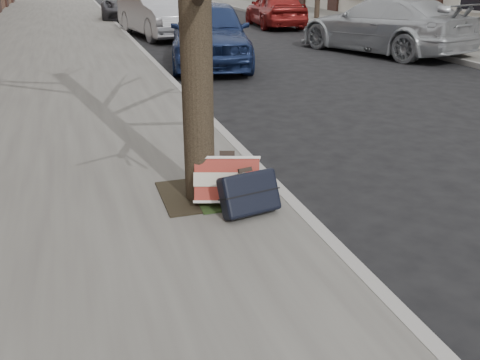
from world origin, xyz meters
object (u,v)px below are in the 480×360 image
object	(u,v)px
suitcase_navy	(249,193)
car_near_front	(210,33)
suitcase_red	(227,180)
car_near_mid	(159,13)

from	to	relation	value
suitcase_navy	car_near_front	world-z (taller)	car_near_front
suitcase_red	car_near_front	distance (m)	8.32
suitcase_red	car_near_mid	world-z (taller)	car_near_mid
car_near_front	car_near_mid	distance (m)	5.77
suitcase_navy	car_near_front	size ratio (longest dim) A/B	0.12
suitcase_navy	car_near_front	bearing A→B (deg)	66.75
suitcase_red	suitcase_navy	world-z (taller)	suitcase_red
car_near_front	suitcase_navy	bearing A→B (deg)	-90.32
car_near_front	car_near_mid	size ratio (longest dim) A/B	0.92
suitcase_red	car_near_front	world-z (taller)	car_near_front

